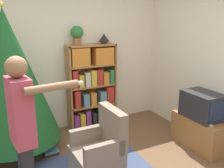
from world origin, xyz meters
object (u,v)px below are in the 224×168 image
television (202,105)px  christmas_tree (9,77)px  standing_person (23,128)px  table_lamp (104,38)px  bookshelf (92,85)px  potted_plant (77,34)px  armchair (99,156)px

television → christmas_tree: christmas_tree is taller
standing_person → table_lamp: table_lamp is taller
bookshelf → standing_person: standing_person is taller
standing_person → potted_plant: (1.18, 1.83, 0.72)m
potted_plant → table_lamp: 0.51m
armchair → table_lamp: bearing=151.5°
television → standing_person: size_ratio=0.35×
potted_plant → table_lamp: potted_plant is taller
potted_plant → table_lamp: bearing=-0.0°
table_lamp → christmas_tree: bearing=-167.1°
television → potted_plant: bearing=133.6°
christmas_tree → potted_plant: bearing=18.1°
armchair → christmas_tree: bearing=-145.4°
television → armchair: size_ratio=0.64×
bookshelf → christmas_tree: 1.50m
bookshelf → christmas_tree: (-1.41, -0.37, 0.38)m
bookshelf → christmas_tree: bearing=-165.2°
television → christmas_tree: size_ratio=0.27×
potted_plant → armchair: bearing=-100.7°
television → standing_person: bearing=-173.1°
television → christmas_tree: bearing=156.4°
table_lamp → potted_plant: bearing=180.0°
potted_plant → table_lamp: size_ratio=1.64×
christmas_tree → potted_plant: 1.34m
television → christmas_tree: 2.88m
bookshelf → standing_person: size_ratio=0.91×
standing_person → table_lamp: (1.68, 1.83, 0.63)m
armchair → table_lamp: 2.19m
television → potted_plant: 2.33m
armchair → standing_person: (-0.88, -0.27, 0.67)m
standing_person → potted_plant: potted_plant is taller
bookshelf → armchair: 1.71m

